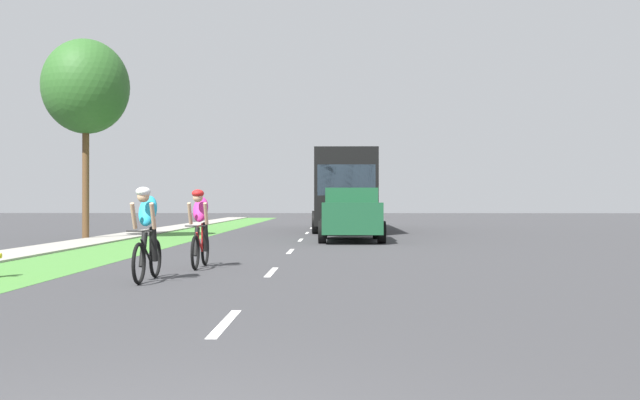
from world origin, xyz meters
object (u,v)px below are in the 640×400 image
Objects in this scene: cyclist_trailing at (200,228)px; pickup_red at (343,208)px; cyclist_lead at (147,233)px; suv_dark_green at (351,213)px; street_tree_near at (86,87)px; sedan_white at (341,209)px; bus_black at (344,188)px.

cyclist_trailing is 48.31m from pickup_red.
cyclist_trailing is at bearing -94.08° from pickup_red.
cyclist_lead is 0.37× the size of suv_dark_green.
cyclist_lead is 0.24× the size of street_tree_near.
cyclist_trailing is 37.62m from sedan_white.
bus_black is at bearing 90.65° from suv_dark_green.
cyclist_lead is at bearing -66.42° from street_tree_near.
sedan_white is at bearing 90.17° from suv_dark_green.
cyclist_trailing is at bearing -94.85° from sedan_white.
pickup_red is (3.87, 50.59, 0.02)m from cyclist_lead.
bus_black is (-0.10, 8.99, 1.03)m from suv_dark_green.
suv_dark_green is 1.09× the size of sedan_white.
bus_black reaches higher than cyclist_lead.
street_tree_near is at bearing -139.33° from bus_black.
bus_black is at bearing 80.39° from cyclist_lead.
bus_black is at bearing 80.45° from cyclist_trailing.
suv_dark_green reaches higher than sedan_white.
cyclist_lead is 0.40× the size of sedan_white.
sedan_white is 0.84× the size of pickup_red.
suv_dark_green is 9.05m from bus_black.
suv_dark_green is 27.67m from sedan_white.
pickup_red is at bearing 85.63° from cyclist_lead.
street_tree_near is (-9.35, -8.03, 3.45)m from bus_black.
suv_dark_green is at bearing 73.19° from cyclist_lead.
suv_dark_green is at bearing 71.61° from cyclist_trailing.
suv_dark_green is at bearing -89.35° from bus_black.
bus_black reaches higher than cyclist_trailing.
cyclist_trailing is (0.43, 2.41, 0.00)m from cyclist_lead.
suv_dark_green is 0.92× the size of pickup_red.
bus_black reaches higher than sedan_white.
bus_black is 29.40m from pickup_red.
suv_dark_green is 10.50m from street_tree_near.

